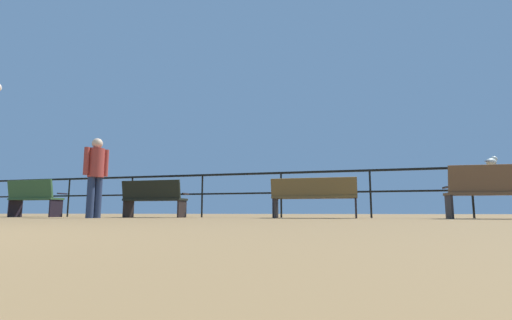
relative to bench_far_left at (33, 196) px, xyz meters
name	(u,v)px	position (x,y,z in m)	size (l,w,h in m)	color
pier_railing	(241,185)	(5.58, 0.74, 0.26)	(18.42, 0.05, 1.09)	black
bench_far_left	(33,196)	(0.00, 0.00, 0.00)	(1.53, 0.68, 0.98)	#2F532E
bench_near_left	(153,197)	(3.61, 0.00, -0.06)	(1.53, 0.62, 0.88)	black
bench_near_right	(314,195)	(7.47, 0.00, -0.06)	(1.81, 0.72, 0.85)	brown
bench_far_right	(491,189)	(10.82, 0.00, 0.02)	(1.58, 0.73, 1.02)	brown
person_by_bench	(96,172)	(2.88, -1.18, 0.46)	(0.33, 0.53, 1.74)	#24304E
seagull_on_rail	(492,161)	(11.09, 0.76, 0.64)	(0.34, 0.37, 0.21)	silver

